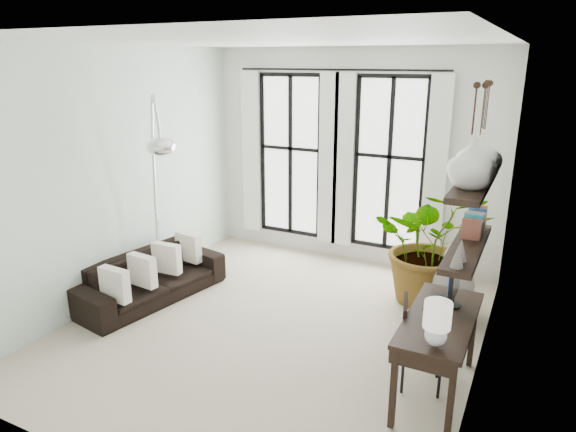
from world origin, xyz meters
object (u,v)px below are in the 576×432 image
Objects in this scene: sofa at (150,277)px; plant at (431,245)px; arc_lamp at (157,155)px; buddha at (453,290)px; desk at (439,325)px; desk_chair at (415,338)px.

sofa is 3.64m from plant.
plant is at bearing -53.90° from sofa.
arc_lamp is at bearing -21.21° from sofa.
arc_lamp is 3.94m from buddha.
arc_lamp is at bearing 170.49° from desk.
plant is 3.61m from arc_lamp.
arc_lamp reaches higher than sofa.
arc_lamp is (-3.15, -1.38, 1.11)m from plant.
arc_lamp is at bearing 158.98° from desk_chair.
plant reaches higher than desk.
arc_lamp is (-3.41, 0.50, 1.39)m from desk_chair.
desk_chair is 0.91× the size of buddha.
buddha is at bearing -62.12° from sofa.
desk reaches higher than sofa.
desk is 1.56× the size of desk_chair.
sofa is 3.54m from desk_chair.
plant reaches higher than desk_chair.
sofa is 0.76× the size of arc_lamp.
sofa is at bearing -121.74° from arc_lamp.
arc_lamp reaches higher than desk.
desk is at bearing -85.87° from buddha.
buddha is at bearing 15.20° from arc_lamp.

